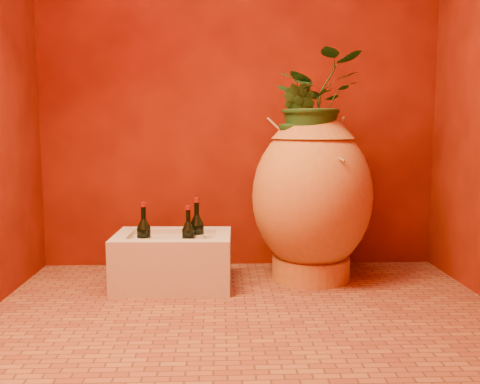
{
  "coord_description": "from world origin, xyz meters",
  "views": [
    {
      "loc": [
        -0.13,
        -2.4,
        0.89
      ],
      "look_at": [
        -0.02,
        0.35,
        0.55
      ],
      "focal_mm": 40.0,
      "sensor_mm": 36.0,
      "label": 1
    }
  ],
  "objects_px": {
    "wine_bottle_b": "(144,240)",
    "wall_tap": "(289,136)",
    "wine_bottle_c": "(197,237)",
    "stone_basin": "(173,261)",
    "amphora": "(312,196)",
    "wine_bottle_a": "(188,241)"
  },
  "relations": [
    {
      "from": "amphora",
      "to": "stone_basin",
      "type": "distance_m",
      "value": 0.88
    },
    {
      "from": "wine_bottle_b",
      "to": "wall_tap",
      "type": "xyz_separation_m",
      "value": [
        0.85,
        0.46,
        0.55
      ]
    },
    {
      "from": "wine_bottle_c",
      "to": "wine_bottle_a",
      "type": "bearing_deg",
      "value": -129.89
    },
    {
      "from": "stone_basin",
      "to": "wall_tap",
      "type": "xyz_separation_m",
      "value": [
        0.7,
        0.39,
        0.69
      ]
    },
    {
      "from": "wine_bottle_a",
      "to": "wine_bottle_c",
      "type": "bearing_deg",
      "value": 50.11
    },
    {
      "from": "wine_bottle_a",
      "to": "wine_bottle_b",
      "type": "xyz_separation_m",
      "value": [
        -0.24,
        0.0,
        0.01
      ]
    },
    {
      "from": "wine_bottle_a",
      "to": "wine_bottle_b",
      "type": "distance_m",
      "value": 0.24
    },
    {
      "from": "amphora",
      "to": "wine_bottle_c",
      "type": "height_order",
      "value": "amphora"
    },
    {
      "from": "amphora",
      "to": "wall_tap",
      "type": "xyz_separation_m",
      "value": [
        -0.1,
        0.27,
        0.34
      ]
    },
    {
      "from": "wine_bottle_b",
      "to": "wall_tap",
      "type": "distance_m",
      "value": 1.11
    },
    {
      "from": "amphora",
      "to": "wine_bottle_a",
      "type": "xyz_separation_m",
      "value": [
        -0.71,
        -0.19,
        -0.22
      ]
    },
    {
      "from": "amphora",
      "to": "wine_bottle_b",
      "type": "xyz_separation_m",
      "value": [
        -0.95,
        -0.19,
        -0.21
      ]
    },
    {
      "from": "stone_basin",
      "to": "wine_bottle_a",
      "type": "bearing_deg",
      "value": -38.17
    },
    {
      "from": "stone_basin",
      "to": "wine_bottle_a",
      "type": "height_order",
      "value": "wine_bottle_a"
    },
    {
      "from": "wine_bottle_b",
      "to": "wine_bottle_c",
      "type": "xyz_separation_m",
      "value": [
        0.28,
        0.05,
        0.01
      ]
    },
    {
      "from": "stone_basin",
      "to": "wall_tap",
      "type": "relative_size",
      "value": 4.04
    },
    {
      "from": "stone_basin",
      "to": "wine_bottle_c",
      "type": "bearing_deg",
      "value": -8.27
    },
    {
      "from": "wine_bottle_b",
      "to": "wall_tap",
      "type": "height_order",
      "value": "wall_tap"
    },
    {
      "from": "wine_bottle_b",
      "to": "wall_tap",
      "type": "relative_size",
      "value": 1.99
    },
    {
      "from": "stone_basin",
      "to": "wall_tap",
      "type": "distance_m",
      "value": 1.06
    },
    {
      "from": "wine_bottle_a",
      "to": "wall_tap",
      "type": "bearing_deg",
      "value": 37.32
    },
    {
      "from": "amphora",
      "to": "wine_bottle_c",
      "type": "distance_m",
      "value": 0.71
    }
  ]
}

